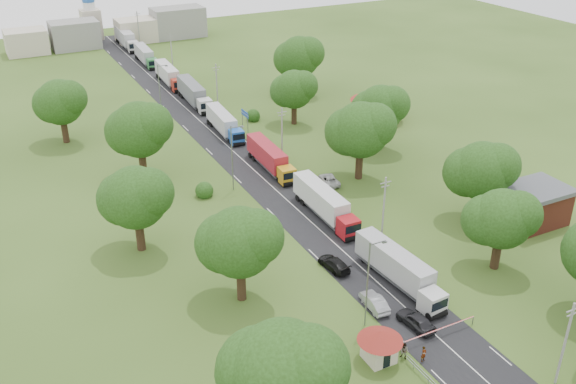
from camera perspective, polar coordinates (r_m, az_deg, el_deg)
ground at (r=84.64m, az=2.52°, el=-3.10°), size 260.00×260.00×0.00m
road at (r=100.52m, az=-3.08°, el=1.98°), size 8.00×200.00×0.04m
boom_barrier at (r=66.66m, az=12.33°, el=-12.25°), size 9.22×0.35×1.18m
guard_booth at (r=62.94m, az=8.17°, el=-13.05°), size 4.40×4.40×3.45m
info_sign at (r=114.00m, az=-3.85°, el=6.69°), size 0.12×3.10×4.10m
pole_0 at (r=63.29m, az=23.40°, el=-12.20°), size 1.60×0.24×9.00m
pole_1 at (r=79.90m, az=8.50°, el=-1.50°), size 1.60×0.24×9.00m
pole_2 at (r=101.64m, az=-0.54°, el=5.19°), size 1.60×0.24×9.00m
pole_3 at (r=125.88m, az=-6.34°, el=9.36°), size 1.60×0.24×9.00m
pole_4 at (r=151.42m, az=-10.30°, el=12.11°), size 1.60×0.24×9.00m
pole_5 at (r=177.70m, az=-13.16°, el=14.02°), size 1.60×0.24×9.00m
lamp_0 at (r=64.99m, az=7.21°, el=-7.78°), size 2.03×0.22×10.00m
lamp_1 at (r=92.15m, az=-4.91°, el=3.30°), size 2.03×0.22×10.00m
lamp_2 at (r=123.33m, az=-11.28°, el=9.06°), size 2.03×0.22×10.00m
tree_2 at (r=76.97m, az=18.43°, el=-2.24°), size 8.00×8.00×10.10m
tree_3 at (r=86.82m, az=16.80°, el=1.87°), size 8.80×8.80×11.07m
tree_4 at (r=95.28m, az=6.44°, el=5.54°), size 9.60×9.60×12.05m
tree_5 at (r=106.47m, az=8.18°, el=7.40°), size 8.80×8.80×11.07m
tree_6 at (r=116.92m, az=0.52°, el=9.13°), size 8.00×8.00×10.10m
tree_7 at (r=133.35m, az=0.97°, el=11.94°), size 9.60×9.60×12.05m
tree_9 at (r=50.96m, az=-0.58°, el=-15.63°), size 9.60×9.60×12.05m
tree_10 at (r=67.65m, az=-4.38°, el=-4.41°), size 8.80×8.80×11.07m
tree_11 at (r=78.46m, az=-13.43°, el=-0.44°), size 8.80×8.80×11.07m
tree_12 at (r=97.32m, az=-13.13°, el=5.46°), size 9.60×9.60×12.05m
tree_13 at (r=114.85m, az=-19.62°, el=7.56°), size 8.80×8.80×11.07m
house_brick at (r=90.29m, az=20.99°, el=-1.07°), size 8.60×6.60×5.20m
house_cream at (r=121.16m, az=8.02°, el=8.04°), size 10.08×10.08×5.80m
distant_town at (r=181.65m, az=-15.05°, el=13.69°), size 52.00×8.00×8.00m
church at (r=188.05m, az=-17.13°, el=14.46°), size 5.00×5.00×12.30m
truck_0 at (r=73.48m, az=9.82°, el=-6.73°), size 3.19×14.16×3.91m
truck_1 at (r=86.05m, az=3.24°, el=-0.98°), size 2.66×14.38×3.98m
truck_2 at (r=99.81m, az=-1.66°, el=3.10°), size 2.75×13.76×3.81m
truck_3 at (r=114.41m, az=-5.76°, el=6.15°), size 3.05×13.67×3.77m
truck_4 at (r=130.13m, az=-8.43°, el=8.68°), size 3.24×15.09×4.17m
truck_5 at (r=143.67m, az=-10.58°, el=10.21°), size 2.91×14.28×3.95m
truck_6 at (r=160.85m, az=-12.59°, el=11.77°), size 2.81×13.62×3.76m
truck_7 at (r=177.55m, az=-14.21°, el=13.10°), size 3.15×15.66×4.33m
car_lane_front at (r=68.33m, az=11.29°, el=-11.13°), size 2.35×4.78×1.57m
car_lane_mid at (r=70.22m, az=7.68°, el=-9.67°), size 1.95×4.57×1.47m
car_lane_rear at (r=75.98m, az=4.11°, el=-6.38°), size 2.42×4.93×1.38m
car_verge_near at (r=95.80m, az=3.67°, el=1.09°), size 3.01×5.09×1.33m
car_verge_far at (r=108.24m, az=-2.00°, el=4.36°), size 2.01×4.78×1.62m
pedestrian_near at (r=64.38m, az=11.97°, el=-13.91°), size 0.69×0.55×1.66m
pedestrian_booth at (r=64.24m, az=10.30°, el=-13.77°), size 1.00×1.07×1.77m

